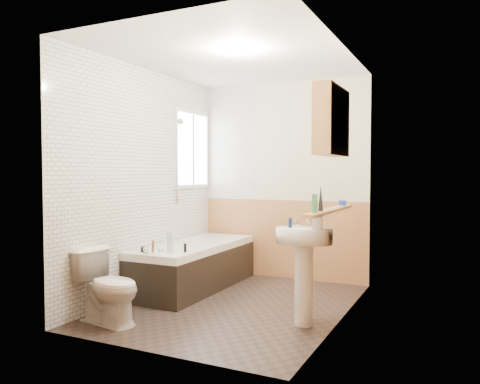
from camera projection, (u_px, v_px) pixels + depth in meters
name	position (u px, v px, depth m)	size (l,w,h in m)	color
floor	(234.00, 305.00, 4.77)	(2.80, 2.80, 0.00)	#2B211E
ceiling	(233.00, 58.00, 4.67)	(2.80, 2.80, 0.00)	white
wall_back	(283.00, 181.00, 5.99)	(2.20, 0.02, 2.50)	beige
wall_front	(149.00, 186.00, 3.45)	(2.20, 0.02, 2.50)	beige
wall_left	(144.00, 182.00, 5.20)	(0.02, 2.80, 2.50)	beige
wall_right	(343.00, 184.00, 4.24)	(0.02, 2.80, 2.50)	beige
wainscot_right	(340.00, 266.00, 4.28)	(0.01, 2.80, 1.00)	tan
wainscot_front	(151.00, 286.00, 3.50)	(2.20, 0.01, 1.00)	tan
wainscot_back	(282.00, 239.00, 6.00)	(2.20, 0.01, 1.00)	tan
tile_cladding_left	(146.00, 182.00, 5.19)	(0.01, 2.80, 2.50)	white
tile_return_back	(231.00, 143.00, 6.26)	(0.75, 0.01, 1.50)	white
window	(193.00, 149.00, 6.02)	(0.03, 0.79, 0.99)	white
bathtub	(195.00, 264.00, 5.47)	(0.70, 1.81, 0.67)	black
shower_riser	(178.00, 146.00, 5.66)	(0.10, 0.08, 1.20)	silver
toilet	(108.00, 287.00, 4.19)	(0.37, 0.67, 0.66)	white
sink	(304.00, 256.00, 4.12)	(0.51, 0.41, 0.98)	white
pine_shelf	(330.00, 210.00, 4.11)	(0.10, 1.34, 0.03)	tan
medicine_cabinet	(331.00, 121.00, 4.21)	(0.17, 0.69, 0.62)	tan
foam_can	(315.00, 203.00, 3.69)	(0.04, 0.04, 0.15)	#388447
green_bottle	(321.00, 198.00, 3.84)	(0.04, 0.04, 0.22)	black
black_jar	(342.00, 203.00, 4.53)	(0.07, 0.07, 0.05)	#19339E
soap_bottle	(317.00, 224.00, 4.01)	(0.08, 0.19, 0.09)	silver
clear_bottle	(290.00, 223.00, 4.10)	(0.03, 0.03, 0.09)	navy
blue_gel	(170.00, 242.00, 4.79)	(0.06, 0.04, 0.21)	silver
cream_jar	(145.00, 249.00, 4.87)	(0.08, 0.08, 0.05)	black
orange_bottle	(185.00, 248.00, 4.84)	(0.03, 0.03, 0.09)	black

